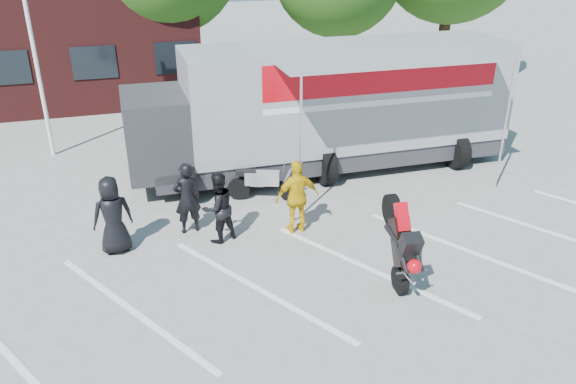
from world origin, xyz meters
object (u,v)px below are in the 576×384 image
transporter_truck (329,167)px  spectator_leather_a (113,215)px  stunt_bike_rider (388,274)px  spectator_leather_b (187,198)px  spectator_leather_c (218,208)px  parked_motorcycle (264,199)px  spectator_hivis (297,197)px

transporter_truck → spectator_leather_a: transporter_truck is taller
stunt_bike_rider → spectator_leather_b: spectator_leather_b is taller
stunt_bike_rider → spectator_leather_b: (-3.62, 3.05, 0.86)m
stunt_bike_rider → spectator_leather_c: bearing=147.2°
parked_motorcycle → spectator_hivis: size_ratio=1.11×
spectator_hivis → spectator_leather_c: bearing=-6.2°
parked_motorcycle → spectator_leather_a: bearing=132.5°
transporter_truck → spectator_leather_a: (-6.20, -3.11, 0.88)m
spectator_hivis → parked_motorcycle: bearing=-83.3°
spectator_leather_b → spectator_hivis: bearing=153.8°
spectator_leather_a → spectator_leather_b: 1.71m
stunt_bike_rider → spectator_leather_c: 3.96m
transporter_truck → spectator_leather_b: (-4.55, -2.69, 0.86)m
spectator_leather_a → spectator_leather_c: bearing=165.2°
transporter_truck → stunt_bike_rider: (-0.93, -5.74, 0.00)m
spectator_leather_c → spectator_hivis: spectator_hivis is taller
transporter_truck → parked_motorcycle: bearing=-146.5°
stunt_bike_rider → spectator_leather_c: size_ratio=1.19×
spectator_hivis → spectator_leather_a: bearing=-6.7°
spectator_leather_a → spectator_leather_c: size_ratio=1.06×
spectator_leather_a → stunt_bike_rider: bearing=143.8°
spectator_leather_a → spectator_hivis: 4.07m
spectator_leather_b → spectator_leather_a: bearing=5.6°
spectator_leather_a → spectator_leather_b: (1.65, 0.42, -0.02)m
transporter_truck → spectator_leather_b: size_ratio=6.56×
spectator_leather_a → transporter_truck: bearing=-163.0°
transporter_truck → spectator_leather_a: bearing=-152.7°
transporter_truck → spectator_leather_a: 6.99m
transporter_truck → parked_motorcycle: size_ratio=5.77×
parked_motorcycle → spectator_leather_b: 2.55m
stunt_bike_rider → spectator_leather_c: spectator_leather_c is taller
stunt_bike_rider → spectator_leather_a: size_ratio=1.12×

